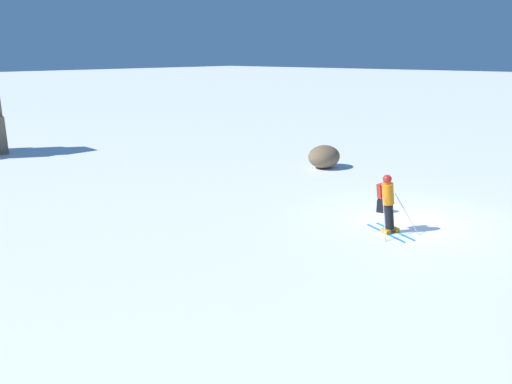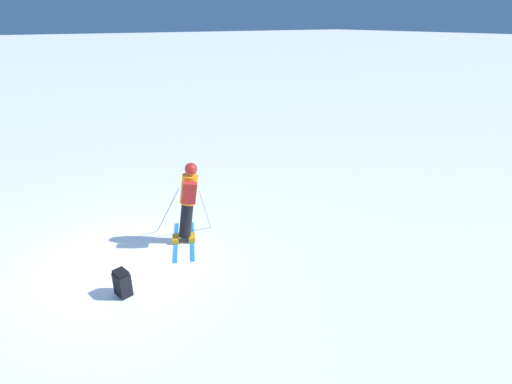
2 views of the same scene
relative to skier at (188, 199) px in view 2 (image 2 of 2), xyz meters
name	(u,v)px [view 2 (image 2 of 2)]	position (x,y,z in m)	size (l,w,h in m)	color
ground_plane	(118,261)	(1.60, -0.09, -1.04)	(300.00, 300.00, 0.00)	white
skier	(188,199)	(0.00, 0.00, 0.00)	(1.38, 1.77, 1.87)	#1E7AC6
spare_backpack	(122,283)	(1.82, 1.06, -0.80)	(0.28, 0.34, 0.50)	black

